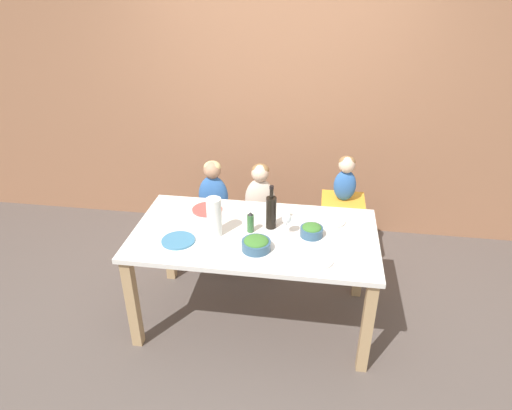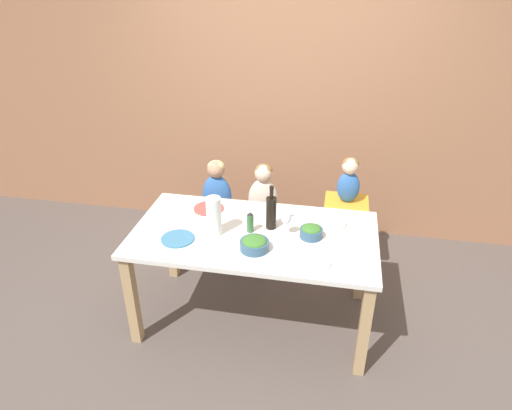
# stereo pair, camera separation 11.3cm
# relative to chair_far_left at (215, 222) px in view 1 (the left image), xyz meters

# --- Properties ---
(ground_plane) EXTENTS (14.00, 14.00, 0.00)m
(ground_plane) POSITION_rel_chair_far_left_xyz_m (0.47, -0.73, -0.38)
(ground_plane) COLOR #564C47
(wall_back) EXTENTS (10.00, 0.06, 2.70)m
(wall_back) POSITION_rel_chair_far_left_xyz_m (0.47, 0.73, 0.97)
(wall_back) COLOR #9E6B4C
(wall_back) RESTS_ON ground_plane
(dining_table) EXTENTS (1.69, 0.90, 0.76)m
(dining_table) POSITION_rel_chair_far_left_xyz_m (0.47, -0.73, 0.29)
(dining_table) COLOR white
(dining_table) RESTS_ON ground_plane
(chair_far_left) EXTENTS (0.41, 0.40, 0.45)m
(chair_far_left) POSITION_rel_chair_far_left_xyz_m (0.00, 0.00, 0.00)
(chair_far_left) COLOR silver
(chair_far_left) RESTS_ON ground_plane
(chair_far_center) EXTENTS (0.41, 0.40, 0.45)m
(chair_far_center) POSITION_rel_chair_far_left_xyz_m (0.40, 0.00, 0.00)
(chair_far_center) COLOR silver
(chair_far_center) RESTS_ON ground_plane
(chair_right_highchair) EXTENTS (0.35, 0.34, 0.68)m
(chair_right_highchair) POSITION_rel_chair_far_left_xyz_m (1.09, 0.00, 0.16)
(chair_right_highchair) COLOR silver
(chair_right_highchair) RESTS_ON ground_plane
(person_child_left) EXTENTS (0.26, 0.15, 0.51)m
(person_child_left) POSITION_rel_chair_far_left_xyz_m (0.00, 0.00, 0.33)
(person_child_left) COLOR #3366B2
(person_child_left) RESTS_ON chair_far_left
(person_child_center) EXTENTS (0.26, 0.15, 0.51)m
(person_child_center) POSITION_rel_chair_far_left_xyz_m (0.40, 0.00, 0.33)
(person_child_center) COLOR beige
(person_child_center) RESTS_ON chair_far_center
(person_baby_right) EXTENTS (0.18, 0.14, 0.38)m
(person_baby_right) POSITION_rel_chair_far_left_xyz_m (1.09, 0.00, 0.53)
(person_baby_right) COLOR #3366B2
(person_baby_right) RESTS_ON chair_right_highchair
(wine_bottle) EXTENTS (0.07, 0.07, 0.32)m
(wine_bottle) POSITION_rel_chair_far_left_xyz_m (0.57, -0.64, 0.51)
(wine_bottle) COLOR black
(wine_bottle) RESTS_ON dining_table
(paper_towel_roll) EXTENTS (0.10, 0.10, 0.27)m
(paper_towel_roll) POSITION_rel_chair_far_left_xyz_m (0.20, -0.79, 0.52)
(paper_towel_roll) COLOR white
(paper_towel_roll) RESTS_ON dining_table
(wine_glass_near) EXTENTS (0.07, 0.07, 0.17)m
(wine_glass_near) POSITION_rel_chair_far_left_xyz_m (0.68, -0.72, 0.51)
(wine_glass_near) COLOR white
(wine_glass_near) RESTS_ON dining_table
(salad_bowl_large) EXTENTS (0.19, 0.19, 0.09)m
(salad_bowl_large) POSITION_rel_chair_far_left_xyz_m (0.51, -0.93, 0.43)
(salad_bowl_large) COLOR #335675
(salad_bowl_large) RESTS_ON dining_table
(salad_bowl_small) EXTENTS (0.16, 0.16, 0.09)m
(salad_bowl_small) POSITION_rel_chair_far_left_xyz_m (0.86, -0.71, 0.43)
(salad_bowl_small) COLOR #335675
(salad_bowl_small) RESTS_ON dining_table
(dinner_plate_front_left) EXTENTS (0.22, 0.22, 0.01)m
(dinner_plate_front_left) POSITION_rel_chair_far_left_xyz_m (-0.02, -0.91, 0.39)
(dinner_plate_front_left) COLOR teal
(dinner_plate_front_left) RESTS_ON dining_table
(dinner_plate_back_left) EXTENTS (0.22, 0.22, 0.01)m
(dinner_plate_back_left) POSITION_rel_chair_far_left_xyz_m (0.07, -0.47, 0.39)
(dinner_plate_back_left) COLOR #D14C47
(dinner_plate_back_left) RESTS_ON dining_table
(dinner_plate_back_right) EXTENTS (0.22, 0.22, 0.01)m
(dinner_plate_back_right) POSITION_rel_chair_far_left_xyz_m (0.98, -0.50, 0.39)
(dinner_plate_back_right) COLOR silver
(dinner_plate_back_right) RESTS_ON dining_table
(dinner_plate_front_right) EXTENTS (0.22, 0.22, 0.01)m
(dinner_plate_front_right) POSITION_rel_chair_far_left_xyz_m (0.90, -1.00, 0.39)
(dinner_plate_front_right) COLOR silver
(dinner_plate_front_right) RESTS_ON dining_table
(condiment_bottle_hot_sauce) EXTENTS (0.05, 0.05, 0.15)m
(condiment_bottle_hot_sauce) POSITION_rel_chair_far_left_xyz_m (0.44, -0.72, 0.46)
(condiment_bottle_hot_sauce) COLOR #336633
(condiment_bottle_hot_sauce) RESTS_ON dining_table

